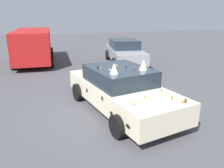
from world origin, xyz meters
name	(u,v)px	position (x,y,z in m)	size (l,w,h in m)	color
ground_plane	(121,109)	(0.00, 0.00, 0.00)	(60.00, 60.00, 0.00)	#47474C
art_car_decorated	(121,89)	(0.02, 0.00, 0.70)	(4.92, 2.73, 1.69)	beige
parked_van_near_right	(33,45)	(8.40, 2.84, 1.15)	(5.46, 2.46, 2.04)	#B21919
parked_sedan_row_back_far	(125,52)	(6.66, -2.57, 0.74)	(4.71, 2.46, 1.46)	gray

